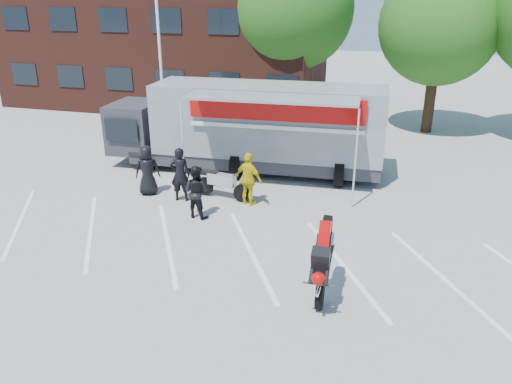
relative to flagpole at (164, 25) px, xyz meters
The scene contains 13 objects.
ground 12.83m from the flagpole, 58.02° to the right, with size 100.00×100.00×0.00m, color #989893.
parking_bay_lines 12.06m from the flagpole, 55.25° to the right, with size 18.00×5.00×0.01m, color white.
office_building 8.97m from the flagpole, 115.15° to the left, with size 18.00×8.00×7.00m, color #4C2218.
flagpole is the anchor object (origin of this frame).
tree_left 7.37m from the flagpole, 54.72° to the left, with size 6.12×6.12×8.64m.
tree_mid 12.31m from the flagpole, 23.97° to the left, with size 5.44×5.44×7.68m.
transporter_truck 7.46m from the flagpole, 29.87° to the right, with size 10.23×4.93×3.26m, color gray, non-canonical shape.
parked_motorcycle 8.87m from the flagpole, 51.59° to the right, with size 0.70×2.10×1.10m, color silver, non-canonical shape.
stunt_bike_rider 14.29m from the flagpole, 50.33° to the right, with size 0.82×1.73×2.04m, color black, non-canonical shape.
spectator_leather_a 7.61m from the flagpole, 71.82° to the right, with size 0.82×0.54×1.69m, color black.
spectator_leather_b 8.16m from the flagpole, 62.41° to the right, with size 0.65×0.43×1.79m, color black.
spectator_leather_c 9.43m from the flagpole, 59.84° to the right, with size 0.79×0.61×1.62m, color black.
spectator_hivis 9.13m from the flagpole, 47.43° to the right, with size 1.01×0.42×1.72m, color yellow.
Camera 1 is at (3.47, -10.08, 6.37)m, focal length 35.00 mm.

